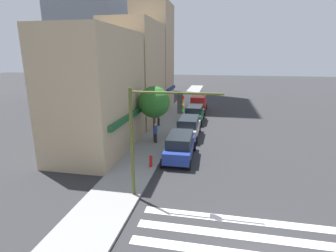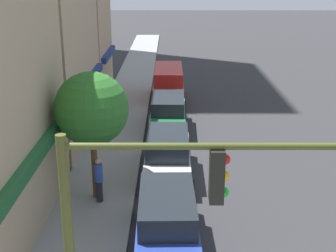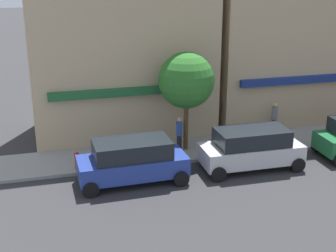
# 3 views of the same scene
# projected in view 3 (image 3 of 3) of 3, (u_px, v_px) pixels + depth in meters

# --- Properties ---
(storefront_row) EXTENTS (26.30, 5.30, 14.66)m
(storefront_row) POSITION_uv_depth(u_px,v_px,m) (279.00, 22.00, 27.43)
(storefront_row) COLOR tan
(storefront_row) RESTS_ON ground_plane
(suv_blue) EXTENTS (4.74, 2.12, 1.94)m
(suv_blue) POSITION_uv_depth(u_px,v_px,m) (132.00, 160.00, 20.26)
(suv_blue) COLOR navy
(suv_blue) RESTS_ON ground_plane
(suv_silver) EXTENTS (4.72, 2.12, 1.94)m
(suv_silver) POSITION_uv_depth(u_px,v_px,m) (251.00, 148.00, 21.66)
(suv_silver) COLOR #B7B7BC
(suv_silver) RESTS_ON ground_plane
(pedestrian_grey_coat) EXTENTS (0.32, 0.32, 1.77)m
(pedestrian_grey_coat) POSITION_uv_depth(u_px,v_px,m) (274.00, 118.00, 25.76)
(pedestrian_grey_coat) COLOR #23232D
(pedestrian_grey_coat) RESTS_ON sidewalk_left
(pedestrian_blue_shirt) EXTENTS (0.32, 0.32, 1.77)m
(pedestrian_blue_shirt) POSITION_uv_depth(u_px,v_px,m) (179.00, 134.00, 23.35)
(pedestrian_blue_shirt) COLOR #23232D
(pedestrian_blue_shirt) RESTS_ON sidewalk_left
(fire_hydrant) EXTENTS (0.24, 0.24, 0.84)m
(fire_hydrant) POSITION_uv_depth(u_px,v_px,m) (77.00, 160.00, 21.38)
(fire_hydrant) COLOR red
(fire_hydrant) RESTS_ON sidewalk_left
(street_tree) EXTENTS (2.77, 2.77, 4.97)m
(street_tree) POSITION_uv_depth(u_px,v_px,m) (186.00, 81.00, 22.76)
(street_tree) COLOR brown
(street_tree) RESTS_ON sidewalk_left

